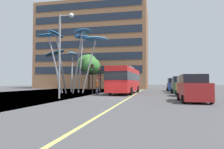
{
  "coord_description": "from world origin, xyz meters",
  "views": [
    {
      "loc": [
        4.3,
        -19.95,
        1.47
      ],
      "look_at": [
        -1.12,
        6.17,
        2.5
      ],
      "focal_mm": 33.13,
      "sensor_mm": 36.0,
      "label": 1
    }
  ],
  "objects_px": {
    "car_parked_mid": "(186,87)",
    "pedestrian": "(97,87)",
    "car_parked_near": "(193,89)",
    "leaf_sculpture": "(71,45)",
    "red_bus": "(125,79)",
    "street_lamp": "(63,45)",
    "car_side_street": "(173,85)",
    "no_entry_sign": "(100,81)",
    "traffic_light_kerb_near": "(92,73)",
    "car_parked_far": "(179,85)",
    "traffic_light_kerb_far": "(100,74)"
  },
  "relations": [
    {
      "from": "red_bus",
      "to": "car_parked_near",
      "type": "bearing_deg",
      "value": -57.0
    },
    {
      "from": "red_bus",
      "to": "no_entry_sign",
      "type": "bearing_deg",
      "value": 152.11
    },
    {
      "from": "car_side_street",
      "to": "traffic_light_kerb_near",
      "type": "bearing_deg",
      "value": -129.02
    },
    {
      "from": "traffic_light_kerb_far",
      "to": "car_side_street",
      "type": "height_order",
      "value": "traffic_light_kerb_far"
    },
    {
      "from": "traffic_light_kerb_far",
      "to": "street_lamp",
      "type": "xyz_separation_m",
      "value": [
        -0.55,
        -11.37,
        2.33
      ]
    },
    {
      "from": "car_side_street",
      "to": "no_entry_sign",
      "type": "height_order",
      "value": "no_entry_sign"
    },
    {
      "from": "traffic_light_kerb_far",
      "to": "car_parked_near",
      "type": "height_order",
      "value": "traffic_light_kerb_far"
    },
    {
      "from": "leaf_sculpture",
      "to": "street_lamp",
      "type": "bearing_deg",
      "value": -71.02
    },
    {
      "from": "street_lamp",
      "to": "traffic_light_kerb_near",
      "type": "bearing_deg",
      "value": 81.61
    },
    {
      "from": "traffic_light_kerb_far",
      "to": "car_parked_far",
      "type": "relative_size",
      "value": 0.89
    },
    {
      "from": "red_bus",
      "to": "car_parked_near",
      "type": "relative_size",
      "value": 2.46
    },
    {
      "from": "pedestrian",
      "to": "red_bus",
      "type": "bearing_deg",
      "value": 41.28
    },
    {
      "from": "car_side_street",
      "to": "street_lamp",
      "type": "relative_size",
      "value": 0.58
    },
    {
      "from": "leaf_sculpture",
      "to": "street_lamp",
      "type": "distance_m",
      "value": 10.68
    },
    {
      "from": "no_entry_sign",
      "to": "car_parked_near",
      "type": "bearing_deg",
      "value": -49.2
    },
    {
      "from": "leaf_sculpture",
      "to": "car_side_street",
      "type": "xyz_separation_m",
      "value": [
        14.68,
        9.08,
        -5.81
      ]
    },
    {
      "from": "traffic_light_kerb_near",
      "to": "car_side_street",
      "type": "relative_size",
      "value": 0.8
    },
    {
      "from": "traffic_light_kerb_near",
      "to": "pedestrian",
      "type": "relative_size",
      "value": 2.05
    },
    {
      "from": "traffic_light_kerb_far",
      "to": "car_parked_near",
      "type": "distance_m",
      "value": 16.3
    },
    {
      "from": "car_parked_mid",
      "to": "traffic_light_kerb_far",
      "type": "bearing_deg",
      "value": 153.42
    },
    {
      "from": "traffic_light_kerb_far",
      "to": "car_parked_mid",
      "type": "bearing_deg",
      "value": -26.58
    },
    {
      "from": "car_parked_near",
      "to": "car_parked_mid",
      "type": "xyz_separation_m",
      "value": [
        0.48,
        6.76,
        0.01
      ]
    },
    {
      "from": "traffic_light_kerb_far",
      "to": "car_parked_mid",
      "type": "distance_m",
      "value": 12.47
    },
    {
      "from": "car_side_street",
      "to": "pedestrian",
      "type": "xyz_separation_m",
      "value": [
        -9.87,
        -12.37,
        -0.13
      ]
    },
    {
      "from": "red_bus",
      "to": "car_parked_near",
      "type": "height_order",
      "value": "red_bus"
    },
    {
      "from": "red_bus",
      "to": "traffic_light_kerb_far",
      "type": "relative_size",
      "value": 3.09
    },
    {
      "from": "street_lamp",
      "to": "no_entry_sign",
      "type": "distance_m",
      "value": 11.96
    },
    {
      "from": "car_parked_mid",
      "to": "no_entry_sign",
      "type": "xyz_separation_m",
      "value": [
        -11.2,
        5.66,
        0.67
      ]
    },
    {
      "from": "car_side_street",
      "to": "no_entry_sign",
      "type": "relative_size",
      "value": 1.81
    },
    {
      "from": "leaf_sculpture",
      "to": "car_parked_mid",
      "type": "bearing_deg",
      "value": -15.28
    },
    {
      "from": "leaf_sculpture",
      "to": "pedestrian",
      "type": "xyz_separation_m",
      "value": [
        4.8,
        -3.29,
        -5.94
      ]
    },
    {
      "from": "car_parked_near",
      "to": "street_lamp",
      "type": "bearing_deg",
      "value": 175.25
    },
    {
      "from": "leaf_sculpture",
      "to": "car_parked_far",
      "type": "relative_size",
      "value": 2.69
    },
    {
      "from": "car_parked_mid",
      "to": "pedestrian",
      "type": "bearing_deg",
      "value": 175.42
    },
    {
      "from": "traffic_light_kerb_near",
      "to": "traffic_light_kerb_far",
      "type": "height_order",
      "value": "traffic_light_kerb_near"
    },
    {
      "from": "red_bus",
      "to": "street_lamp",
      "type": "height_order",
      "value": "street_lamp"
    },
    {
      "from": "car_side_street",
      "to": "street_lamp",
      "type": "bearing_deg",
      "value": -120.62
    },
    {
      "from": "street_lamp",
      "to": "pedestrian",
      "type": "xyz_separation_m",
      "value": [
        1.38,
        6.65,
        -4.06
      ]
    },
    {
      "from": "traffic_light_kerb_near",
      "to": "pedestrian",
      "type": "bearing_deg",
      "value": 40.14
    },
    {
      "from": "car_parked_near",
      "to": "leaf_sculpture",
      "type": "bearing_deg",
      "value": 143.25
    },
    {
      "from": "red_bus",
      "to": "car_side_street",
      "type": "bearing_deg",
      "value": 54.87
    },
    {
      "from": "traffic_light_kerb_far",
      "to": "no_entry_sign",
      "type": "height_order",
      "value": "traffic_light_kerb_far"
    },
    {
      "from": "street_lamp",
      "to": "no_entry_sign",
      "type": "height_order",
      "value": "street_lamp"
    },
    {
      "from": "car_side_street",
      "to": "no_entry_sign",
      "type": "bearing_deg",
      "value": -145.25
    },
    {
      "from": "leaf_sculpture",
      "to": "car_parked_far",
      "type": "bearing_deg",
      "value": 7.82
    },
    {
      "from": "red_bus",
      "to": "pedestrian",
      "type": "relative_size",
      "value": 6.28
    },
    {
      "from": "car_side_street",
      "to": "pedestrian",
      "type": "distance_m",
      "value": 15.82
    },
    {
      "from": "traffic_light_kerb_far",
      "to": "car_side_street",
      "type": "bearing_deg",
      "value": 35.56
    },
    {
      "from": "street_lamp",
      "to": "pedestrian",
      "type": "bearing_deg",
      "value": 78.26
    },
    {
      "from": "car_parked_near",
      "to": "pedestrian",
      "type": "height_order",
      "value": "car_parked_near"
    }
  ]
}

